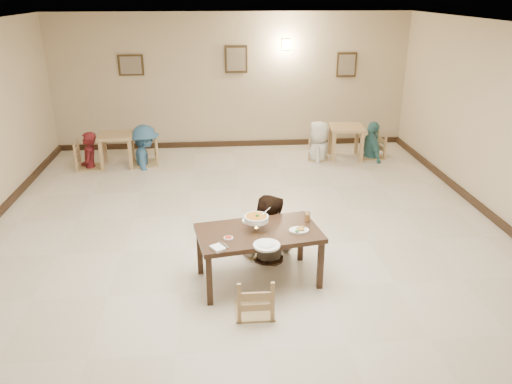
{
  "coord_description": "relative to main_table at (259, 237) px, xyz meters",
  "views": [
    {
      "loc": [
        -0.43,
        -6.34,
        3.45
      ],
      "look_at": [
        0.1,
        -0.14,
        0.9
      ],
      "focal_mm": 35.0,
      "sensor_mm": 36.0,
      "label": 1
    }
  ],
  "objects": [
    {
      "name": "bg_table_right",
      "position": [
        2.33,
        4.77,
        -0.04
      ],
      "size": [
        0.78,
        0.78,
        0.71
      ],
      "rotation": [
        0.0,
        0.0,
        -0.1
      ],
      "color": "tan",
      "rests_on": "floor"
    },
    {
      "name": "napkin_cutlery",
      "position": [
        -0.5,
        -0.42,
        0.1
      ],
      "size": [
        0.22,
        0.27,
        0.03
      ],
      "color": "white",
      "rests_on": "main_table"
    },
    {
      "name": "chair_near",
      "position": [
        -0.1,
        -0.66,
        -0.15
      ],
      "size": [
        0.44,
        0.44,
        0.94
      ],
      "rotation": [
        0.0,
        0.0,
        3.13
      ],
      "color": "tan",
      "rests_on": "floor"
    },
    {
      "name": "bg_diner_a",
      "position": [
        -3.08,
        4.58,
        0.14
      ],
      "size": [
        0.41,
        0.58,
        1.52
      ],
      "primitive_type": "imported",
      "rotation": [
        0.0,
        0.0,
        4.8
      ],
      "color": "#561518",
      "rests_on": "floor"
    },
    {
      "name": "main_diner",
      "position": [
        0.17,
        0.65,
        0.28
      ],
      "size": [
        1.05,
        0.94,
        1.79
      ],
      "primitive_type": "imported",
      "rotation": [
        0.0,
        0.0,
        2.78
      ],
      "color": "gray",
      "rests_on": "floor"
    },
    {
      "name": "picture_b",
      "position": [
        0.03,
        5.86,
        1.38
      ],
      "size": [
        0.5,
        0.04,
        0.6
      ],
      "color": "#362615",
      "rests_on": "wall_back"
    },
    {
      "name": "rice_plate_far",
      "position": [
        -0.04,
        0.28,
        0.1
      ],
      "size": [
        0.3,
        0.3,
        0.07
      ],
      "color": "white",
      "rests_on": "main_table"
    },
    {
      "name": "bg_diner_d",
      "position": [
        2.92,
        4.77,
        0.18
      ],
      "size": [
        0.47,
        0.97,
        1.6
      ],
      "primitive_type": "imported",
      "rotation": [
        0.0,
        0.0,
        1.66
      ],
      "color": "teal",
      "rests_on": "floor"
    },
    {
      "name": "curry_warmer",
      "position": [
        -0.03,
        0.02,
        0.24
      ],
      "size": [
        0.33,
        0.3,
        0.27
      ],
      "color": "silver",
      "rests_on": "main_table"
    },
    {
      "name": "chili_dish",
      "position": [
        -0.38,
        -0.17,
        0.09
      ],
      "size": [
        0.11,
        0.11,
        0.02
      ],
      "color": "white",
      "rests_on": "main_table"
    },
    {
      "name": "baseboard_back",
      "position": [
        -0.07,
        5.87,
        -0.56
      ],
      "size": [
        8.0,
        0.06,
        0.12
      ],
      "primitive_type": "cube",
      "color": "black",
      "rests_on": "floor"
    },
    {
      "name": "picture_a",
      "position": [
        -2.27,
        5.86,
        1.28
      ],
      "size": [
        0.55,
        0.04,
        0.45
      ],
      "color": "#362615",
      "rests_on": "wall_back"
    },
    {
      "name": "bg_chair_ll",
      "position": [
        -3.08,
        4.58,
        -0.08
      ],
      "size": [
        0.51,
        0.51,
        1.08
      ],
      "rotation": [
        0.0,
        0.0,
        1.66
      ],
      "color": "tan",
      "rests_on": "floor"
    },
    {
      "name": "wall_back",
      "position": [
        -0.07,
        5.9,
        0.88
      ],
      "size": [
        10.0,
        0.0,
        10.0
      ],
      "primitive_type": "plane",
      "rotation": [
        1.57,
        0.0,
        0.0
      ],
      "color": "#C7B290",
      "rests_on": "floor"
    },
    {
      "name": "bg_chair_rr",
      "position": [
        2.92,
        4.77,
        -0.11
      ],
      "size": [
        0.47,
        0.47,
        1.01
      ],
      "rotation": [
        0.0,
        0.0,
        -1.46
      ],
      "color": "tan",
      "rests_on": "floor"
    },
    {
      "name": "bg_chair_lr",
      "position": [
        -1.96,
        4.71,
        -0.09
      ],
      "size": [
        0.5,
        0.5,
        1.06
      ],
      "rotation": [
        0.0,
        0.0,
        -1.37
      ],
      "color": "tan",
      "rests_on": "floor"
    },
    {
      "name": "drink_glass",
      "position": [
        0.64,
        0.22,
        0.14
      ],
      "size": [
        0.07,
        0.07,
        0.13
      ],
      "color": "white",
      "rests_on": "main_table"
    },
    {
      "name": "bg_diner_b",
      "position": [
        -1.96,
        4.71,
        0.23
      ],
      "size": [
        0.84,
        1.2,
        1.69
      ],
      "primitive_type": "imported",
      "rotation": [
        0.0,
        0.0,
        1.78
      ],
      "color": "#35658D",
      "rests_on": "floor"
    },
    {
      "name": "main_table",
      "position": [
        0.0,
        0.0,
        0.0
      ],
      "size": [
        1.61,
        1.08,
        0.7
      ],
      "rotation": [
        0.0,
        0.0,
        0.17
      ],
      "color": "#362216",
      "rests_on": "floor"
    },
    {
      "name": "chair_far",
      "position": [
        0.13,
        0.73,
        -0.16
      ],
      "size": [
        0.43,
        0.43,
        0.91
      ],
      "rotation": [
        0.0,
        0.0,
        -0.05
      ],
      "color": "tan",
      "rests_on": "floor"
    },
    {
      "name": "picture_c",
      "position": [
        2.53,
        5.86,
        1.23
      ],
      "size": [
        0.45,
        0.04,
        0.55
      ],
      "color": "#362615",
      "rests_on": "wall_back"
    },
    {
      "name": "wall_sconce",
      "position": [
        1.13,
        5.86,
        1.68
      ],
      "size": [
        0.16,
        0.05,
        0.22
      ],
      "primitive_type": "cube",
      "color": "#FFD88C",
      "rests_on": "wall_back"
    },
    {
      "name": "floor",
      "position": [
        -0.07,
        0.9,
        -0.62
      ],
      "size": [
        10.0,
        10.0,
        0.0
      ],
      "primitive_type": "plane",
      "color": "beige",
      "rests_on": "ground"
    },
    {
      "name": "bg_diner_c",
      "position": [
        1.74,
        4.77,
        0.22
      ],
      "size": [
        0.7,
        0.91,
        1.67
      ],
      "primitive_type": "imported",
      "rotation": [
        0.0,
        0.0,
        4.49
      ],
      "color": "silver",
      "rests_on": "floor"
    },
    {
      "name": "bg_table_left",
      "position": [
        -2.52,
        4.65,
        -0.06
      ],
      "size": [
        0.74,
        0.74,
        0.69
      ],
      "rotation": [
        0.0,
        0.0,
        0.08
      ],
      "color": "tan",
      "rests_on": "floor"
    },
    {
      "name": "bg_chair_rl",
      "position": [
        1.74,
        4.77,
        -0.17
      ],
      "size": [
        0.42,
        0.42,
        0.9
      ],
      "rotation": [
        0.0,
        0.0,
        1.35
      ],
      "color": "tan",
      "rests_on": "floor"
    },
    {
      "name": "fried_plate",
      "position": [
        0.49,
        -0.05,
        0.1
      ],
      "size": [
        0.25,
        0.25,
        0.05
      ],
      "color": "white",
      "rests_on": "main_table"
    },
    {
      "name": "rice_plate_near",
      "position": [
        0.06,
        -0.4,
        0.1
      ],
      "size": [
        0.32,
        0.32,
        0.07
      ],
      "color": "white",
      "rests_on": "main_table"
    },
    {
      "name": "ceiling",
      "position": [
        -0.07,
        0.9,
        2.38
      ],
      "size": [
        10.0,
        10.0,
        0.0
      ],
      "primitive_type": "plane",
      "color": "silver",
      "rests_on": "wall_back"
    },
    {
      "name": "baseboard_right",
      "position": [
        3.9,
        0.9,
        -0.56
      ],
      "size": [
        0.06,
        10.0,
        0.12
      ],
      "primitive_type": "cube",
      "color": "black",
      "rests_on": "floor"
    }
  ]
}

